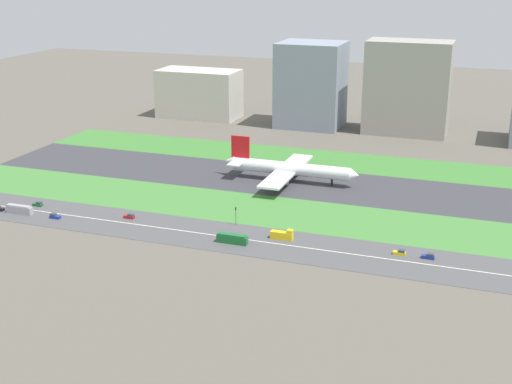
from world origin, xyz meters
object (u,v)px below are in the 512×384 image
at_px(car_3, 429,256).
at_px(terminal_building, 199,94).
at_px(office_tower, 407,88).
at_px(car_4, 130,216).
at_px(car_2, 400,253).
at_px(bus_1, 20,209).
at_px(car_5, 55,216).
at_px(airliner, 287,168).
at_px(truck_0, 282,235).
at_px(traffic_light, 236,214).
at_px(hangar_building, 311,85).
at_px(fuel_tank_west, 328,101).
at_px(car_1, 38,204).
at_px(bus_0, 232,239).

distance_m(car_3, terminal_building, 247.71).
bearing_deg(office_tower, car_4, -114.59).
bearing_deg(car_2, bus_1, -176.24).
height_order(bus_1, car_4, bus_1).
height_order(car_4, terminal_building, terminal_building).
height_order(car_5, terminal_building, terminal_building).
height_order(airliner, truck_0, airliner).
distance_m(car_2, truck_0, 43.20).
bearing_deg(truck_0, car_4, 180.00).
relative_size(truck_0, traffic_light, 1.17).
height_order(hangar_building, fuel_tank_west, hangar_building).
relative_size(car_3, car_5, 1.00).
bearing_deg(car_5, car_1, -33.28).
relative_size(bus_0, traffic_light, 1.61).
xyz_separation_m(truck_0, office_tower, (19.24, 182.00, 25.54)).
xyz_separation_m(car_5, office_tower, (111.58, 192.00, 26.28)).
relative_size(airliner, car_3, 14.77).
height_order(car_2, office_tower, office_tower).
relative_size(car_1, office_tower, 0.08).
distance_m(car_3, traffic_light, 75.09).
distance_m(traffic_light, hangar_building, 176.18).
distance_m(hangar_building, fuel_tank_west, 48.65).
relative_size(car_5, car_4, 1.00).
bearing_deg(car_1, bus_0, -6.24).
relative_size(car_1, car_2, 1.00).
bearing_deg(fuel_tank_west, truck_0, -80.25).
distance_m(truck_0, hangar_building, 187.67).
xyz_separation_m(terminal_building, fuel_tank_west, (75.40, 45.00, -8.26)).
height_order(car_3, hangar_building, hangar_building).
height_order(car_4, car_2, same).
bearing_deg(bus_1, car_5, -180.00).
xyz_separation_m(bus_1, traffic_light, (87.52, 17.99, 2.47)).
bearing_deg(airliner, car_1, -142.49).
xyz_separation_m(car_2, fuel_tank_west, (-82.18, 227.00, 6.25)).
height_order(car_1, car_5, same).
distance_m(airliner, bus_0, 78.18).
xyz_separation_m(truck_0, terminal_building, (-114.39, 182.00, 13.76)).
bearing_deg(truck_0, car_3, 0.00).
xyz_separation_m(airliner, truck_0, (18.98, -68.00, -4.56)).
distance_m(car_3, bus_0, 69.79).
relative_size(car_4, hangar_building, 0.09).
bearing_deg(car_4, traffic_light, 10.66).
height_order(car_3, car_2, same).
bearing_deg(terminal_building, bus_1, -88.42).
xyz_separation_m(bus_1, car_3, (162.11, 10.00, -0.90)).
bearing_deg(office_tower, terminal_building, 180.00).
height_order(car_2, traffic_light, traffic_light).
height_order(car_1, terminal_building, terminal_building).
relative_size(truck_0, office_tower, 0.15).
distance_m(car_5, car_2, 135.90).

